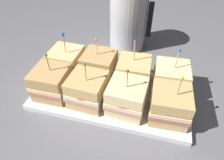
# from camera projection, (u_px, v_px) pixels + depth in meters

# --- Properties ---
(ground_plane) EXTENTS (6.00, 6.00, 0.00)m
(ground_plane) POSITION_uv_depth(u_px,v_px,m) (112.00, 95.00, 0.67)
(ground_plane) COLOR slate
(serving_platter) EXTENTS (0.50, 0.26, 0.02)m
(serving_platter) POSITION_uv_depth(u_px,v_px,m) (112.00, 93.00, 0.67)
(serving_platter) COLOR silver
(serving_platter) RESTS_ON ground_plane
(sandwich_front_far_left) EXTENTS (0.11, 0.11, 0.15)m
(sandwich_front_far_left) POSITION_uv_depth(u_px,v_px,m) (52.00, 83.00, 0.62)
(sandwich_front_far_left) COLOR tan
(sandwich_front_far_left) RESTS_ON serving_platter
(sandwich_front_center_left) EXTENTS (0.12, 0.12, 0.15)m
(sandwich_front_center_left) POSITION_uv_depth(u_px,v_px,m) (88.00, 90.00, 0.60)
(sandwich_front_center_left) COLOR tan
(sandwich_front_center_left) RESTS_ON serving_platter
(sandwich_front_center_right) EXTENTS (0.12, 0.12, 0.15)m
(sandwich_front_center_right) POSITION_uv_depth(u_px,v_px,m) (127.00, 97.00, 0.57)
(sandwich_front_center_right) COLOR beige
(sandwich_front_center_right) RESTS_ON serving_platter
(sandwich_front_far_right) EXTENTS (0.11, 0.11, 0.16)m
(sandwich_front_far_right) POSITION_uv_depth(u_px,v_px,m) (170.00, 105.00, 0.55)
(sandwich_front_far_right) COLOR tan
(sandwich_front_far_right) RESTS_ON serving_platter
(sandwich_back_far_left) EXTENTS (0.11, 0.11, 0.16)m
(sandwich_back_far_left) POSITION_uv_depth(u_px,v_px,m) (67.00, 61.00, 0.71)
(sandwich_back_far_left) COLOR #DBB77A
(sandwich_back_far_left) RESTS_ON serving_platter
(sandwich_back_center_left) EXTENTS (0.11, 0.11, 0.15)m
(sandwich_back_center_left) POSITION_uv_depth(u_px,v_px,m) (99.00, 66.00, 0.69)
(sandwich_back_center_left) COLOR tan
(sandwich_back_center_left) RESTS_ON serving_platter
(sandwich_back_center_right) EXTENTS (0.11, 0.11, 0.16)m
(sandwich_back_center_right) POSITION_uv_depth(u_px,v_px,m) (134.00, 72.00, 0.66)
(sandwich_back_center_right) COLOR tan
(sandwich_back_center_right) RESTS_ON serving_platter
(sandwich_back_far_right) EXTENTS (0.12, 0.12, 0.16)m
(sandwich_back_far_right) POSITION_uv_depth(u_px,v_px,m) (171.00, 78.00, 0.64)
(sandwich_back_far_right) COLOR beige
(sandwich_back_far_right) RESTS_ON serving_platter
(kettle_steel) EXTENTS (0.17, 0.15, 0.27)m
(kettle_steel) POSITION_uv_depth(u_px,v_px,m) (129.00, 20.00, 0.83)
(kettle_steel) COLOR #B7BABF
(kettle_steel) RESTS_ON ground_plane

